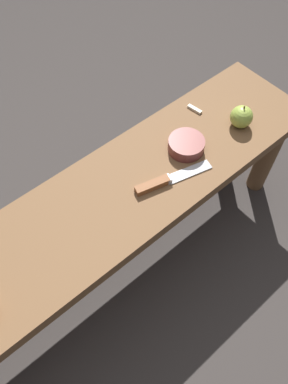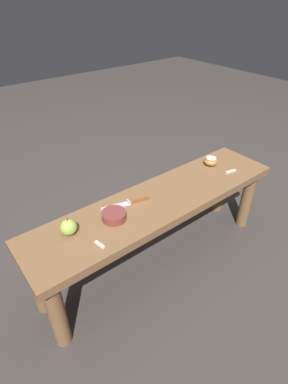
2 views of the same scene
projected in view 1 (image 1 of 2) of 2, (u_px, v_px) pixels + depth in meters
name	position (u px, v px, depth m)	size (l,w,h in m)	color
ground_plane	(123.00, 255.00, 1.36)	(8.00, 8.00, 0.00)	#383330
wooden_bench	(118.00, 209.00, 1.08)	(1.34, 0.32, 0.41)	brown
knife	(163.00, 181.00, 1.03)	(0.23, 0.09, 0.02)	#B7BABF
apple_whole	(241.00, 117.00, 1.12)	(0.07, 0.07, 0.08)	#9EB747
apple_slice_near_knife	(195.00, 109.00, 1.18)	(0.02, 0.05, 0.01)	silver
bowl	(186.00, 145.00, 1.09)	(0.11, 0.11, 0.04)	brown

